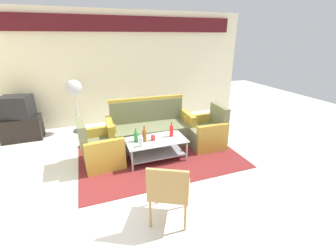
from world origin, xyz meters
The scene contains 16 objects.
ground_plane centered at (0.00, 0.00, 0.00)m, with size 14.00×14.00×0.00m, color silver.
wall_back centered at (0.00, 3.05, 1.48)m, with size 6.52×0.19×2.80m.
rug centered at (0.12, 0.72, 0.01)m, with size 3.00×2.02×0.01m, color maroon.
couch centered at (0.11, 1.34, 0.32)m, with size 1.82×0.80×0.96m.
armchair_left centered at (-0.97, 0.82, 0.29)m, with size 0.75×0.81×0.85m.
armchair_right centered at (1.20, 0.84, 0.29)m, with size 0.72×0.78×0.85m.
coffee_table centered at (0.02, 0.63, 0.27)m, with size 1.10×0.60×0.40m.
bottle_clear centered at (-0.30, 0.46, 0.49)m, with size 0.07×0.07×0.22m.
bottle_brown centered at (-0.20, 0.62, 0.53)m, with size 0.08×0.08×0.31m.
bottle_red centered at (0.34, 0.67, 0.52)m, with size 0.07×0.07×0.29m.
bottle_green centered at (-0.34, 0.69, 0.51)m, with size 0.07×0.07×0.26m.
cup centered at (-0.04, 0.62, 0.46)m, with size 0.08×0.08×0.10m, color red.
tv_stand centered at (-2.54, 2.55, 0.26)m, with size 0.80×0.50×0.52m, color black.
television centered at (-2.54, 2.55, 0.76)m, with size 0.69×0.57×0.48m.
pedestal_fan centered at (-1.34, 2.60, 1.01)m, with size 0.36×0.36×1.27m.
wicker_chair centered at (-0.30, -0.92, 0.49)m, with size 0.65×0.65×0.84m.
Camera 1 is at (-1.08, -3.00, 2.19)m, focal length 24.13 mm.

